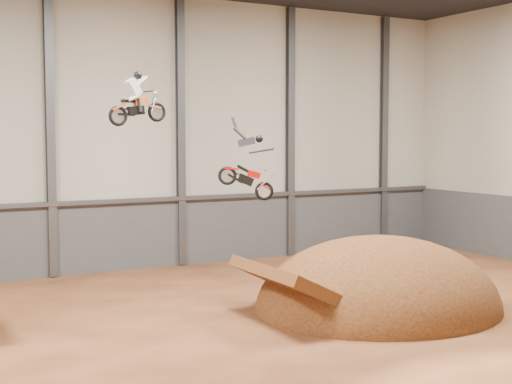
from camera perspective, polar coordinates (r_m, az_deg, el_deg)
floor at (r=23.51m, az=0.57°, el=-12.28°), size 40.00×40.00×0.00m
back_wall at (r=36.35m, az=-11.05°, el=4.74°), size 40.00×0.10×14.00m
lower_band_back at (r=36.61m, az=-10.88°, el=-3.50°), size 39.80×0.18×3.50m
steel_rail at (r=36.26m, az=-10.85°, el=-0.71°), size 39.80×0.35×0.20m
steel_column_2 at (r=35.29m, az=-16.14°, el=4.66°), size 0.40×0.36×13.90m
steel_column_3 at (r=37.31m, az=-6.06°, el=4.79°), size 0.40×0.36×13.90m
steel_column_4 at (r=40.34m, az=2.75°, el=4.79°), size 0.40×0.36×13.90m
steel_column_5 at (r=44.17m, az=10.18°, el=4.70°), size 0.40×0.36×13.90m
landing_ramp at (r=28.80m, az=9.75°, el=-9.21°), size 10.00×8.85×5.77m
fmx_rider_a at (r=25.31m, az=-9.39°, el=7.64°), size 2.47×1.13×2.19m
fmx_rider_b at (r=26.72m, az=-1.11°, el=2.68°), size 3.55×2.56×3.41m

